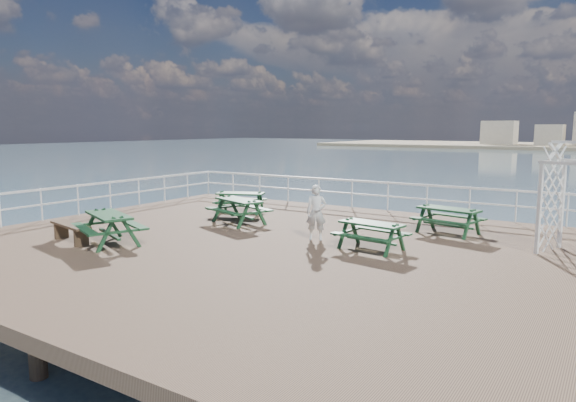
{
  "coord_description": "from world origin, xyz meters",
  "views": [
    {
      "loc": [
        7.17,
        -11.01,
        3.09
      ],
      "look_at": [
        -0.36,
        0.59,
        1.1
      ],
      "focal_mm": 32.0,
      "sensor_mm": 36.0,
      "label": 1
    }
  ],
  "objects_px": {
    "picnic_table_e": "(371,230)",
    "person": "(316,213)",
    "picnic_table_a": "(241,198)",
    "picnic_table_b": "(239,206)",
    "picnic_table_d": "(109,222)",
    "picnic_table_c": "(448,215)",
    "flat_bench_far": "(71,228)"
  },
  "relations": [
    {
      "from": "picnic_table_e",
      "to": "person",
      "type": "distance_m",
      "value": 1.78
    },
    {
      "from": "person",
      "to": "picnic_table_a",
      "type": "bearing_deg",
      "value": 124.92
    },
    {
      "from": "flat_bench_far",
      "to": "person",
      "type": "height_order",
      "value": "person"
    },
    {
      "from": "picnic_table_d",
      "to": "picnic_table_e",
      "type": "relative_size",
      "value": 1.3
    },
    {
      "from": "picnic_table_d",
      "to": "picnic_table_a",
      "type": "bearing_deg",
      "value": 113.99
    },
    {
      "from": "picnic_table_d",
      "to": "flat_bench_far",
      "type": "bearing_deg",
      "value": -136.08
    },
    {
      "from": "picnic_table_b",
      "to": "person",
      "type": "distance_m",
      "value": 3.45
    },
    {
      "from": "picnic_table_e",
      "to": "picnic_table_d",
      "type": "bearing_deg",
      "value": -144.54
    },
    {
      "from": "picnic_table_b",
      "to": "picnic_table_d",
      "type": "height_order",
      "value": "picnic_table_d"
    },
    {
      "from": "picnic_table_e",
      "to": "person",
      "type": "relative_size",
      "value": 1.18
    },
    {
      "from": "picnic_table_b",
      "to": "flat_bench_far",
      "type": "distance_m",
      "value": 5.12
    },
    {
      "from": "picnic_table_b",
      "to": "picnic_table_c",
      "type": "xyz_separation_m",
      "value": [
        6.17,
        2.06,
        -0.03
      ]
    },
    {
      "from": "picnic_table_d",
      "to": "person",
      "type": "height_order",
      "value": "person"
    },
    {
      "from": "picnic_table_c",
      "to": "picnic_table_b",
      "type": "bearing_deg",
      "value": -150.33
    },
    {
      "from": "picnic_table_a",
      "to": "picnic_table_d",
      "type": "xyz_separation_m",
      "value": [
        0.24,
        -5.94,
        0.06
      ]
    },
    {
      "from": "picnic_table_e",
      "to": "picnic_table_a",
      "type": "bearing_deg",
      "value": 164.61
    },
    {
      "from": "picnic_table_c",
      "to": "picnic_table_e",
      "type": "relative_size",
      "value": 1.11
    },
    {
      "from": "picnic_table_b",
      "to": "picnic_table_d",
      "type": "xyz_separation_m",
      "value": [
        -1.03,
        -4.25,
        0.02
      ]
    },
    {
      "from": "picnic_table_b",
      "to": "picnic_table_c",
      "type": "height_order",
      "value": "picnic_table_b"
    },
    {
      "from": "picnic_table_c",
      "to": "flat_bench_far",
      "type": "bearing_deg",
      "value": -129.56
    },
    {
      "from": "picnic_table_c",
      "to": "picnic_table_e",
      "type": "height_order",
      "value": "picnic_table_c"
    },
    {
      "from": "picnic_table_b",
      "to": "picnic_table_e",
      "type": "xyz_separation_m",
      "value": [
        5.1,
        -1.03,
        -0.06
      ]
    },
    {
      "from": "picnic_table_d",
      "to": "picnic_table_e",
      "type": "xyz_separation_m",
      "value": [
        6.13,
        3.21,
        -0.08
      ]
    },
    {
      "from": "picnic_table_e",
      "to": "person",
      "type": "height_order",
      "value": "person"
    },
    {
      "from": "picnic_table_e",
      "to": "flat_bench_far",
      "type": "distance_m",
      "value": 8.06
    },
    {
      "from": "picnic_table_a",
      "to": "picnic_table_e",
      "type": "distance_m",
      "value": 6.93
    },
    {
      "from": "picnic_table_d",
      "to": "person",
      "type": "distance_m",
      "value": 5.58
    },
    {
      "from": "picnic_table_b",
      "to": "picnic_table_c",
      "type": "bearing_deg",
      "value": 37.9
    },
    {
      "from": "picnic_table_a",
      "to": "picnic_table_b",
      "type": "height_order",
      "value": "picnic_table_b"
    },
    {
      "from": "flat_bench_far",
      "to": "person",
      "type": "relative_size",
      "value": 1.17
    },
    {
      "from": "picnic_table_b",
      "to": "picnic_table_d",
      "type": "relative_size",
      "value": 0.95
    },
    {
      "from": "picnic_table_a",
      "to": "person",
      "type": "relative_size",
      "value": 1.38
    }
  ]
}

